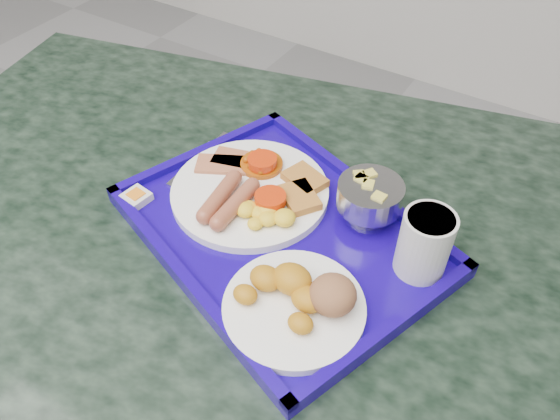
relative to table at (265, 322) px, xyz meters
The scene contains 9 objects.
table is the anchor object (origin of this frame).
tray 0.23m from the table, 48.12° to the left, with size 0.53×0.46×0.03m.
main_plate 0.25m from the table, 132.91° to the left, with size 0.24×0.24×0.04m.
bread_plate 0.28m from the table, 36.54° to the right, with size 0.18×0.18×0.06m.
fruit_bowl 0.31m from the table, 44.23° to the left, with size 0.09×0.09×0.07m.
juice_cup 0.36m from the table, 15.79° to the left, with size 0.07×0.07×0.10m.
spoon 0.30m from the table, 137.86° to the left, with size 0.08×0.15×0.01m.
knife 0.31m from the table, 154.67° to the left, with size 0.01×0.16×0.00m, color #ABABAE.
jam_packet 0.31m from the table, 167.66° to the right, with size 0.04×0.04×0.01m.
Camera 1 is at (0.67, 0.67, 1.43)m, focal length 35.00 mm.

